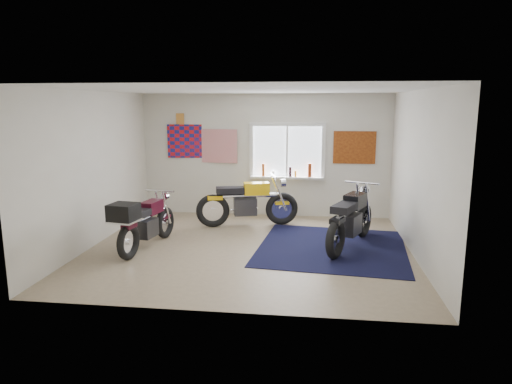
# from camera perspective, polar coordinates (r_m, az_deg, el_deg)

# --- Properties ---
(ground) EXTENTS (5.50, 5.50, 0.00)m
(ground) POSITION_cam_1_polar(r_m,az_deg,el_deg) (7.99, -0.86, -7.05)
(ground) COLOR #9E896B
(ground) RESTS_ON ground
(room_shell) EXTENTS (5.50, 5.50, 5.50)m
(room_shell) POSITION_cam_1_polar(r_m,az_deg,el_deg) (7.65, -0.90, 4.72)
(room_shell) COLOR white
(room_shell) RESTS_ON ground
(navy_rug) EXTENTS (2.74, 2.83, 0.01)m
(navy_rug) POSITION_cam_1_polar(r_m,az_deg,el_deg) (8.13, 9.46, -6.85)
(navy_rug) COLOR black
(navy_rug) RESTS_ON ground
(window_assembly) EXTENTS (1.66, 0.17, 1.26)m
(window_assembly) POSITION_cam_1_polar(r_m,az_deg,el_deg) (10.07, 3.90, 4.63)
(window_assembly) COLOR white
(window_assembly) RESTS_ON room_shell
(oil_bottles) EXTENTS (1.10, 0.09, 0.30)m
(oil_bottles) POSITION_cam_1_polar(r_m,az_deg,el_deg) (10.04, 4.40, 2.65)
(oil_bottles) COLOR #914015
(oil_bottles) RESTS_ON window_assembly
(flag_display) EXTENTS (1.60, 0.10, 1.17)m
(flag_display) POSITION_cam_1_polar(r_m,az_deg,el_deg) (10.45, -9.47, 9.02)
(flag_display) COLOR red
(flag_display) RESTS_ON room_shell
(triumph_poster) EXTENTS (0.90, 0.03, 0.70)m
(triumph_poster) POSITION_cam_1_polar(r_m,az_deg,el_deg) (10.09, 12.20, 5.45)
(triumph_poster) COLOR #A54C14
(triumph_poster) RESTS_ON room_shell
(yellow_triumph) EXTENTS (2.07, 0.78, 1.06)m
(yellow_triumph) POSITION_cam_1_polar(r_m,az_deg,el_deg) (9.34, -1.11, -1.45)
(yellow_triumph) COLOR black
(yellow_triumph) RESTS_ON ground
(black_chrome_bike) EXTENTS (1.00, 1.99, 1.09)m
(black_chrome_bike) POSITION_cam_1_polar(r_m,az_deg,el_deg) (8.12, 11.74, -3.50)
(black_chrome_bike) COLOR black
(black_chrome_bike) RESTS_ON navy_rug
(maroon_tourer) EXTENTS (0.70, 1.87, 0.95)m
(maroon_tourer) POSITION_cam_1_polar(r_m,az_deg,el_deg) (7.99, -13.94, -3.70)
(maroon_tourer) COLOR black
(maroon_tourer) RESTS_ON ground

